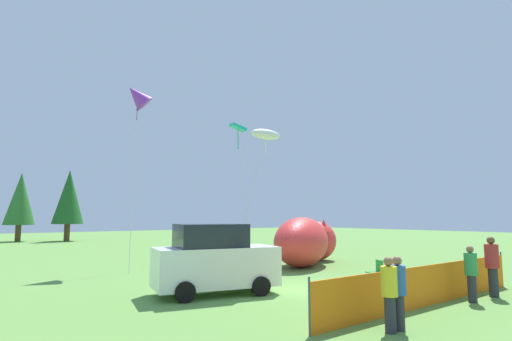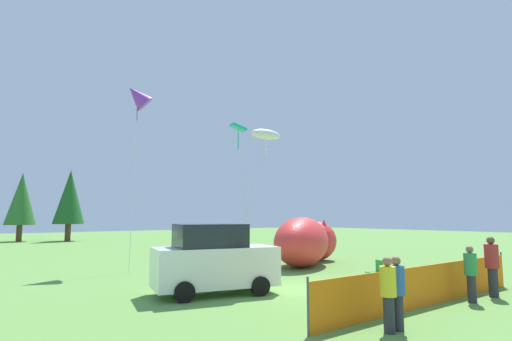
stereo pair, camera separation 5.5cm
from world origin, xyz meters
TOP-DOWN VIEW (x-y plane):
  - ground_plane at (0.00, 0.00)m, footprint 120.00×120.00m
  - parked_car at (-3.31, 1.56)m, footprint 4.24×2.63m
  - folding_chair at (2.44, -0.52)m, footprint 0.65×0.65m
  - inflatable_cat at (4.60, 5.33)m, footprint 6.65×5.04m
  - safety_fence at (0.77, -3.56)m, footprint 9.85×0.06m
  - spectator_in_blue_shirt at (2.02, -4.13)m, footprint 0.36×0.36m
  - spectator_in_yellow_shirt at (-2.58, -4.46)m, footprint 0.35×0.35m
  - spectator_in_black_shirt at (3.38, -4.17)m, footprint 0.41×0.41m
  - spectator_in_white_shirt at (-2.25, -4.46)m, footprint 0.35×0.35m
  - kite_teal_diamond at (2.92, 9.12)m, footprint 1.22×2.67m
  - kite_white_ghost at (4.27, 8.21)m, footprint 3.99×1.21m
  - kite_purple_delta at (-2.88, 10.05)m, footprint 1.80×2.81m
  - horizon_tree_east at (-4.48, 37.08)m, footprint 2.93×2.93m
  - horizon_tree_mid at (-0.39, 34.90)m, footprint 3.07×3.07m

SIDE VIEW (x-z plane):
  - ground_plane at x=0.00m, z-range 0.00..0.00m
  - folding_chair at x=2.44m, z-range 0.08..0.96m
  - safety_fence at x=0.77m, z-range -0.05..1.17m
  - spectator_in_white_shirt at x=-2.25m, z-range 0.07..1.69m
  - spectator_in_yellow_shirt at x=-2.58m, z-range 0.07..1.69m
  - spectator_in_blue_shirt at x=2.02m, z-range 0.07..1.71m
  - spectator_in_black_shirt at x=3.38m, z-range 0.09..1.95m
  - parked_car at x=-3.31m, z-range -0.04..2.22m
  - inflatable_cat at x=4.60m, z-range -0.09..2.37m
  - horizon_tree_east at x=-4.48m, z-range 0.80..7.78m
  - horizon_tree_mid at x=-0.39m, z-range 0.84..8.17m
  - kite_white_ghost at x=4.27m, z-range 3.45..11.15m
  - kite_teal_diamond at x=2.92m, z-range 3.58..11.58m
  - kite_purple_delta at x=-2.88m, z-range 3.97..13.50m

